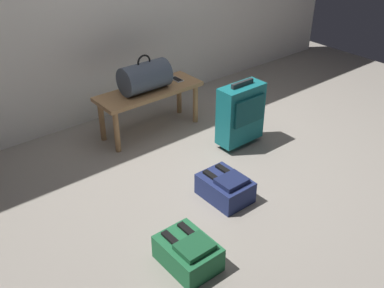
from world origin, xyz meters
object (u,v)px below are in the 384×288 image
object	(u,v)px
cell_phone	(177,79)
backpack_navy	(225,187)
bench	(149,96)
backpack_green	(188,253)
suitcase_upright_teal	(241,113)
duffel_bag_slate	(145,77)

from	to	relation	value
cell_phone	backpack_navy	size ratio (longest dim) A/B	0.38
bench	backpack_navy	world-z (taller)	bench
backpack_navy	backpack_green	xyz separation A→B (m)	(-0.63, -0.35, 0.00)
suitcase_upright_teal	cell_phone	bearing A→B (deg)	100.29
bench	duffel_bag_slate	size ratio (longest dim) A/B	2.27
bench	duffel_bag_slate	xyz separation A→B (m)	(-0.04, 0.00, 0.20)
cell_phone	backpack_navy	xyz separation A→B (m)	(-0.49, -1.23, -0.33)
suitcase_upright_teal	backpack_navy	size ratio (longest dim) A/B	1.61
cell_phone	suitcase_upright_teal	distance (m)	0.76
suitcase_upright_teal	bench	bearing A→B (deg)	122.80
bench	cell_phone	xyz separation A→B (m)	(0.33, 0.02, 0.07)
backpack_navy	suitcase_upright_teal	bearing A→B (deg)	38.11
bench	duffel_bag_slate	distance (m)	0.20
duffel_bag_slate	suitcase_upright_teal	world-z (taller)	duffel_bag_slate
backpack_green	cell_phone	bearing A→B (deg)	54.51
cell_phone	backpack_green	xyz separation A→B (m)	(-1.13, -1.58, -0.33)
duffel_bag_slate	backpack_navy	xyz separation A→B (m)	(-0.13, -1.21, -0.46)
bench	duffel_bag_slate	bearing A→B (deg)	180.00
bench	backpack_navy	distance (m)	1.25
backpack_navy	backpack_green	bearing A→B (deg)	-151.17
cell_phone	backpack_green	size ratio (longest dim) A/B	0.38
backpack_navy	duffel_bag_slate	bearing A→B (deg)	84.07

